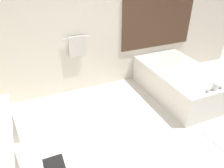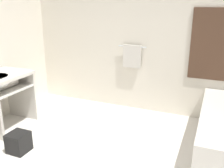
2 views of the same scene
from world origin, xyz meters
The scene contains 2 objects.
wall_back_with_blinds centered at (0.05, 2.23, 1.35)m, with size 7.40×0.13×2.70m.
waste_bin centered at (-1.19, 0.24, 0.13)m, with size 0.25×0.25×0.26m.
Camera 2 is at (1.05, -1.92, 1.85)m, focal length 40.00 mm.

